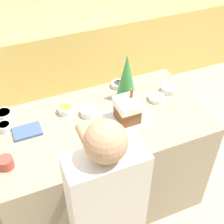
{
  "coord_description": "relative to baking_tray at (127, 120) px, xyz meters",
  "views": [
    {
      "loc": [
        -0.58,
        -1.61,
        2.54
      ],
      "look_at": [
        0.1,
        0.0,
        1.02
      ],
      "focal_mm": 50.0,
      "sensor_mm": 36.0,
      "label": 1
    }
  ],
  "objects": [
    {
      "name": "baking_tray",
      "position": [
        0.0,
        0.0,
        0.0
      ],
      "size": [
        0.37,
        0.29,
        0.01
      ],
      "color": "silver",
      "rests_on": "kitchen_island"
    },
    {
      "name": "ground_plane",
      "position": [
        -0.19,
        0.06,
        -0.96
      ],
      "size": [
        12.0,
        12.0,
        0.0
      ],
      "primitive_type": "plane",
      "color": "#C6B28E"
    },
    {
      "name": "back_cabinet_block",
      "position": [
        -0.19,
        1.85,
        -0.5
      ],
      "size": [
        6.0,
        0.6,
        0.93
      ],
      "color": "#DBBC60",
      "rests_on": "ground_plane"
    },
    {
      "name": "mug",
      "position": [
        -0.9,
        -0.11,
        0.03
      ],
      "size": [
        0.1,
        0.1,
        0.08
      ],
      "color": "#B24238",
      "rests_on": "kitchen_island"
    },
    {
      "name": "candy_bowl_center_rear",
      "position": [
        -0.25,
        0.17,
        0.02
      ],
      "size": [
        0.12,
        0.12,
        0.05
      ],
      "color": "white",
      "rests_on": "kitchen_island"
    },
    {
      "name": "candy_bowl_far_left",
      "position": [
        0.32,
        0.13,
        0.02
      ],
      "size": [
        0.13,
        0.13,
        0.04
      ],
      "color": "silver",
      "rests_on": "kitchen_island"
    },
    {
      "name": "person",
      "position": [
        -0.42,
        -0.63,
        -0.13
      ],
      "size": [
        0.42,
        0.53,
        1.61
      ],
      "color": "#333338",
      "rests_on": "ground_plane"
    },
    {
      "name": "decorative_tree",
      "position": [
        0.1,
        0.24,
        0.2
      ],
      "size": [
        0.17,
        0.17,
        0.4
      ],
      "color": "#33843D",
      "rests_on": "kitchen_island"
    },
    {
      "name": "gingerbread_house",
      "position": [
        0.0,
        0.0,
        0.1
      ],
      "size": [
        0.17,
        0.19,
        0.25
      ],
      "color": "brown",
      "rests_on": "baking_tray"
    },
    {
      "name": "candy_bowl_far_right",
      "position": [
        -0.86,
        0.25,
        0.03
      ],
      "size": [
        0.1,
        0.1,
        0.05
      ],
      "color": "white",
      "rests_on": "kitchen_island"
    },
    {
      "name": "candy_bowl_behind_tray",
      "position": [
        0.47,
        0.19,
        0.02
      ],
      "size": [
        0.13,
        0.13,
        0.05
      ],
      "color": "silver",
      "rests_on": "kitchen_island"
    },
    {
      "name": "cookbook",
      "position": [
        -0.72,
        0.16,
        0.01
      ],
      "size": [
        0.2,
        0.14,
        0.02
      ],
      "color": "#3F598C",
      "rests_on": "kitchen_island"
    },
    {
      "name": "candy_bowl_near_tray_right",
      "position": [
        -0.85,
        0.4,
        0.02
      ],
      "size": [
        0.13,
        0.13,
        0.04
      ],
      "color": "silver",
      "rests_on": "kitchen_island"
    },
    {
      "name": "kitchen_island",
      "position": [
        -0.19,
        0.06,
        -0.48
      ],
      "size": [
        1.63,
        0.86,
        0.96
      ],
      "color": "gray",
      "rests_on": "ground_plane"
    },
    {
      "name": "candy_bowl_beside_tree",
      "position": [
        0.11,
        0.42,
        0.02
      ],
      "size": [
        0.12,
        0.12,
        0.04
      ],
      "color": "silver",
      "rests_on": "kitchen_island"
    },
    {
      "name": "candy_bowl_near_tray_left",
      "position": [
        -0.4,
        0.26,
        0.03
      ],
      "size": [
        0.12,
        0.12,
        0.05
      ],
      "color": "white",
      "rests_on": "kitchen_island"
    }
  ]
}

